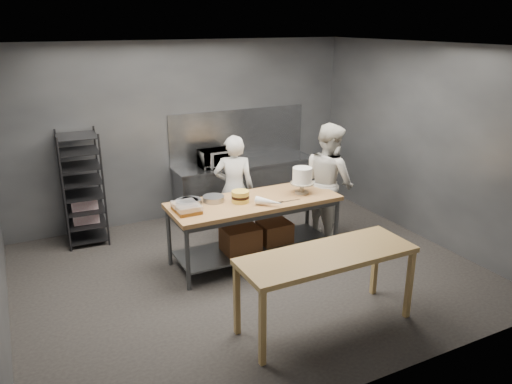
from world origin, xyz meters
The scene contains 16 objects.
ground centered at (0.00, 0.00, 0.00)m, with size 6.00×6.00×0.00m, color black.
back_wall centered at (0.00, 2.50, 1.50)m, with size 6.00×0.04×3.00m, color #4C4F54.
work_table centered at (0.24, 0.32, 0.57)m, with size 2.40×0.90×0.92m.
near_counter centered at (0.21, -1.50, 0.81)m, with size 2.00×0.70×0.90m.
back_counter centered at (1.00, 2.18, 0.45)m, with size 2.60×0.60×0.90m.
splashback_panel centered at (1.00, 2.48, 1.35)m, with size 2.60×0.02×0.90m, color slate.
speed_rack centered at (-1.81, 2.10, 0.86)m, with size 0.64×0.68×1.75m.
chef_behind centered at (0.28, 1.10, 0.84)m, with size 0.61×0.40×1.68m, color silver.
chef_right centered at (1.62, 0.52, 0.92)m, with size 0.90×0.70×1.85m, color silver.
microwave centered at (0.42, 2.18, 1.05)m, with size 0.54×0.37×0.30m, color black.
frosted_cake_stand centered at (0.98, 0.28, 1.16)m, with size 0.34×0.34×0.38m.
layer_cake centered at (0.02, 0.34, 1.00)m, with size 0.24×0.24×0.16m.
cake_pans centered at (-0.55, 0.54, 0.96)m, with size 0.68×0.32×0.07m.
piping_bag centered at (0.30, 0.02, 0.98)m, with size 0.12×0.12×0.38m, color white.
offset_spatula centered at (0.58, 0.06, 0.93)m, with size 0.36×0.02×0.02m.
pastry_clamshells centered at (-0.76, 0.32, 0.98)m, with size 0.32×0.41×0.11m.
Camera 1 is at (-2.70, -5.51, 3.28)m, focal length 35.00 mm.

